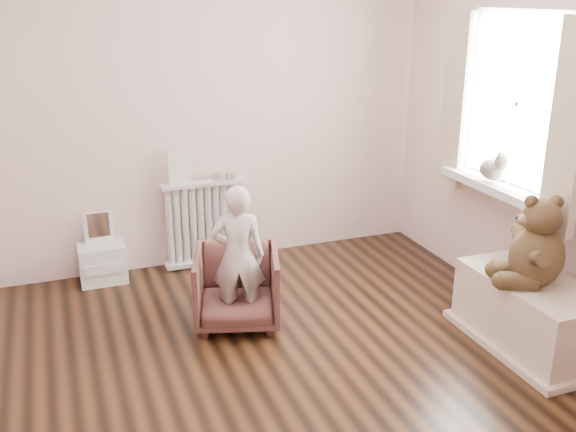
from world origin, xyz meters
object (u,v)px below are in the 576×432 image
object	(u,v)px
radiator	(205,221)
child	(238,256)
plush_cat	(494,167)
teddy_bear	(537,251)
toy_bench	(530,316)
toy_vanity	(101,249)
armchair	(237,287)

from	to	relation	value
radiator	child	bearing A→B (deg)	-91.90
child	plush_cat	distance (m)	1.89
radiator	teddy_bear	bearing A→B (deg)	-51.75
toy_bench	plush_cat	xyz separation A→B (m)	(0.14, 0.69, 0.80)
toy_vanity	child	size ratio (longest dim) A/B	0.57
child	teddy_bear	bearing A→B (deg)	167.35
plush_cat	teddy_bear	bearing A→B (deg)	-128.05
radiator	toy_bench	world-z (taller)	radiator
radiator	armchair	distance (m)	1.05
armchair	teddy_bear	bearing A→B (deg)	-13.96
toy_bench	teddy_bear	distance (m)	0.47
toy_bench	child	bearing A→B (deg)	151.72
radiator	armchair	xyz separation A→B (m)	(-0.04, -1.04, -0.13)
armchair	plush_cat	world-z (taller)	plush_cat
radiator	teddy_bear	xyz separation A→B (m)	(1.59, -2.02, 0.28)
toy_vanity	armchair	world-z (taller)	toy_vanity
toy_vanity	teddy_bear	distance (m)	3.17
armchair	plush_cat	xyz separation A→B (m)	(1.81, -0.26, 0.74)
toy_bench	teddy_bear	xyz separation A→B (m)	(-0.04, -0.03, 0.47)
radiator	toy_vanity	bearing A→B (deg)	-177.95
radiator	plush_cat	size ratio (longest dim) A/B	2.67
radiator	toy_vanity	world-z (taller)	radiator
radiator	child	xyz separation A→B (m)	(-0.04, -1.09, 0.12)
child	toy_bench	distance (m)	1.92
child	plush_cat	xyz separation A→B (m)	(1.81, -0.21, 0.49)
toy_vanity	toy_bench	world-z (taller)	toy_vanity
teddy_bear	plush_cat	world-z (taller)	plush_cat
armchair	plush_cat	bearing A→B (deg)	8.71
toy_vanity	plush_cat	bearing A→B (deg)	-26.05
toy_vanity	toy_bench	xyz separation A→B (m)	(2.47, -1.96, -0.08)
armchair	child	xyz separation A→B (m)	(-0.00, -0.05, 0.25)
toy_bench	plush_cat	size ratio (longest dim) A/B	3.54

